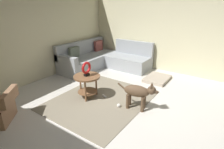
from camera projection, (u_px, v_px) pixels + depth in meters
The scene contains 11 objects.
ground_plane at pixel (124, 115), 3.66m from camera, with size 6.00×6.00×0.10m, color silver.
wall_back at pixel (28, 32), 4.71m from camera, with size 6.00×0.12×2.70m, color beige.
wall_right at pixel (176, 29), 5.41m from camera, with size 0.12×6.00×2.70m, color beige.
area_rug at pixel (101, 100), 4.13m from camera, with size 2.30×1.90×0.01m, color gray.
sectional_couch at pixel (103, 59), 6.13m from camera, with size 2.20×2.25×0.88m.
side_table at pixel (87, 81), 4.11m from camera, with size 0.60×0.60×0.54m.
torus_sculpture at pixel (86, 69), 4.00m from camera, with size 0.28×0.08×0.33m.
dog_bed_mat at pixel (157, 79), 5.19m from camera, with size 0.80×0.60×0.09m, color #B2A38E.
dog at pixel (138, 92), 3.65m from camera, with size 0.32×0.84×0.63m.
dog_toy_ball at pixel (119, 105), 3.83m from camera, with size 0.08×0.08×0.08m, color silver.
dog_toy_rope at pixel (104, 96), 4.25m from camera, with size 0.05×0.05×0.14m, color silver.
Camera 1 is at (-2.70, -1.57, 2.05)m, focal length 29.09 mm.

